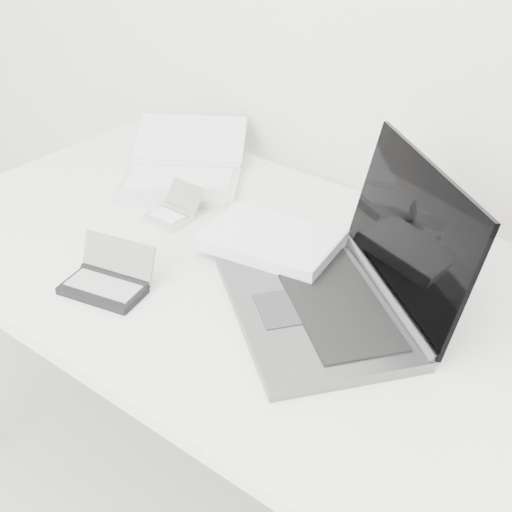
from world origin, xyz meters
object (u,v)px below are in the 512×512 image
Objects in this scene: palmtop_charcoal at (107,281)px; laptop_large at (323,274)px; desk at (281,300)px; netbook_open_white at (183,171)px.

laptop_large is at bearing 23.82° from palmtop_charcoal.
desk is 0.48m from netbook_open_white.
netbook_open_white reaches higher than desk.
desk is at bearing -136.30° from laptop_large.
netbook_open_white reaches higher than palmtop_charcoal.
desk is 0.33m from palmtop_charcoal.
netbook_open_white is at bearing 156.58° from desk.
desk is 3.68× the size of netbook_open_white.
laptop_large reaches higher than palmtop_charcoal.
netbook_open_white is at bearing -162.40° from laptop_large.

